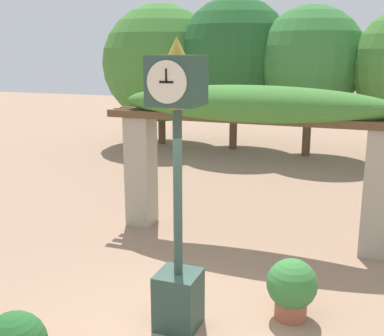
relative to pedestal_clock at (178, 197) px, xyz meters
name	(u,v)px	position (x,y,z in m)	size (l,w,h in m)	color
pedestal_clock	(178,197)	(0.00, 0.00, 0.00)	(0.58, 0.62, 3.66)	#2D473D
pergola	(251,123)	(0.10, 3.35, 0.47)	(5.66, 1.11, 2.91)	#A89E89
potted_plant_near_left	(292,287)	(1.34, 0.71, -1.32)	(0.68, 0.68, 0.83)	#9E563D
tree_line	(274,63)	(-1.13, 11.55, 1.35)	(15.12, 4.59, 5.39)	brown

